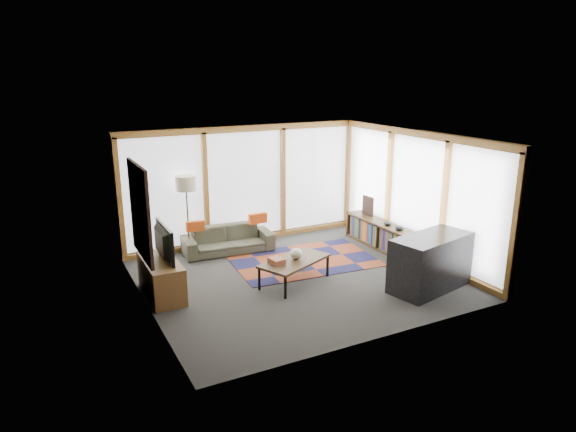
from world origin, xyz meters
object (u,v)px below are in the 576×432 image
tv_console (161,278)px  television (159,243)px  bookshelf (384,236)px  bar_counter (430,262)px  floor_lamp (188,217)px  coffee_table (294,271)px  sofa (228,239)px

tv_console → television: 0.62m
bookshelf → tv_console: bearing=-177.5°
television → bar_counter: size_ratio=0.68×
floor_lamp → coffee_table: 2.67m
sofa → coffee_table: bearing=-72.7°
floor_lamp → bookshelf: (3.87, -1.49, -0.56)m
floor_lamp → television: size_ratio=1.63×
floor_lamp → coffee_table: bearing=-60.6°
coffee_table → tv_console: size_ratio=1.04×
sofa → coffee_table: (0.47, -2.12, -0.05)m
television → bar_counter: television is taller
television → tv_console: bearing=170.9°
tv_console → sofa: bearing=41.0°
television → bar_counter: bearing=-113.3°
sofa → coffee_table: sofa is taller
tv_console → bar_counter: size_ratio=0.84×
television → bar_counter: (4.27, -1.90, -0.46)m
bookshelf → television: bearing=-178.1°
floor_lamp → bookshelf: floor_lamp is taller
bar_counter → floor_lamp: bearing=120.5°
floor_lamp → television: bearing=-120.9°
bookshelf → television: size_ratio=2.19×
coffee_table → bookshelf: bookshelf is taller
bookshelf → coffee_table: bearing=-163.4°
tv_console → coffee_table: bearing=-13.9°
sofa → floor_lamp: bearing=174.7°
floor_lamp → bookshelf: bearing=-21.1°
coffee_table → tv_console: bearing=166.1°
coffee_table → television: 2.45m
bar_counter → tv_console: bearing=144.3°
coffee_table → bar_counter: 2.41m
bar_counter → television: bearing=143.7°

